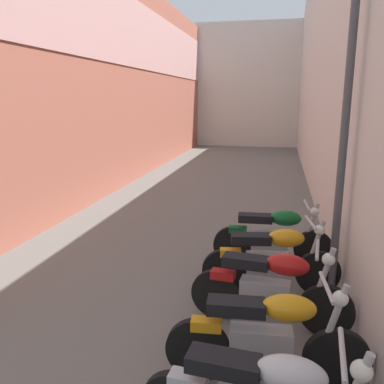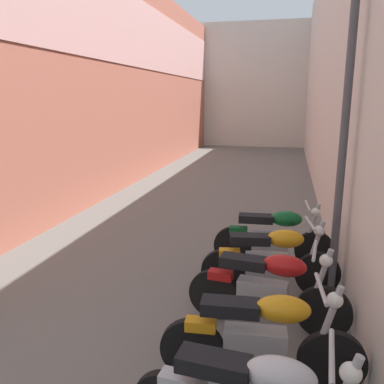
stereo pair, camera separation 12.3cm
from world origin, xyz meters
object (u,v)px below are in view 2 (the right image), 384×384
(motorcycle_fifth, at_px, (262,336))
(motorcycle_eighth, at_px, (274,235))
(motorcycle_seventh, at_px, (271,258))
(street_lamp, at_px, (340,90))
(motorcycle_sixth, at_px, (268,287))

(motorcycle_fifth, distance_m, motorcycle_eighth, 2.77)
(motorcycle_fifth, distance_m, motorcycle_seventh, 1.84)
(motorcycle_eighth, bearing_deg, street_lamp, -50.59)
(motorcycle_fifth, relative_size, motorcycle_seventh, 1.01)
(motorcycle_fifth, bearing_deg, motorcycle_seventh, 90.00)
(motorcycle_fifth, relative_size, motorcycle_eighth, 1.00)
(motorcycle_fifth, distance_m, street_lamp, 2.98)
(motorcycle_seventh, height_order, street_lamp, street_lamp)
(motorcycle_eighth, bearing_deg, motorcycle_fifth, -90.00)
(motorcycle_sixth, bearing_deg, motorcycle_eighth, 90.00)
(motorcycle_seventh, distance_m, street_lamp, 2.28)
(motorcycle_fifth, bearing_deg, motorcycle_eighth, 90.00)
(motorcycle_fifth, relative_size, street_lamp, 0.41)
(motorcycle_sixth, xyz_separation_m, motorcycle_seventh, (-0.00, 0.85, 0.00))
(motorcycle_sixth, bearing_deg, motorcycle_fifth, -90.00)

